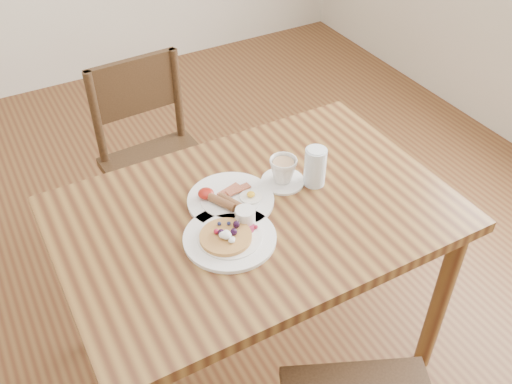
% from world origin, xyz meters
% --- Properties ---
extents(ground, '(5.00, 5.00, 0.00)m').
position_xyz_m(ground, '(0.00, 0.00, 0.00)').
color(ground, '#522C17').
rests_on(ground, ground).
extents(dining_table, '(1.20, 0.80, 0.75)m').
position_xyz_m(dining_table, '(0.00, 0.00, 0.65)').
color(dining_table, brown).
rests_on(dining_table, ground).
extents(chair_far, '(0.44, 0.44, 0.88)m').
position_xyz_m(chair_far, '(-0.06, 0.75, 0.49)').
color(chair_far, '#3F2917').
rests_on(chair_far, ground).
extents(pancake_plate, '(0.27, 0.27, 0.06)m').
position_xyz_m(pancake_plate, '(-0.13, -0.07, 0.76)').
color(pancake_plate, white).
rests_on(pancake_plate, dining_table).
extents(breakfast_plate, '(0.27, 0.27, 0.04)m').
position_xyz_m(breakfast_plate, '(-0.05, 0.07, 0.76)').
color(breakfast_plate, white).
rests_on(breakfast_plate, dining_table).
extents(teacup_saucer, '(0.14, 0.14, 0.09)m').
position_xyz_m(teacup_saucer, '(0.14, 0.08, 0.79)').
color(teacup_saucer, white).
rests_on(teacup_saucer, dining_table).
extents(water_glass, '(0.07, 0.07, 0.13)m').
position_xyz_m(water_glass, '(0.23, 0.02, 0.81)').
color(water_glass, silver).
rests_on(water_glass, dining_table).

